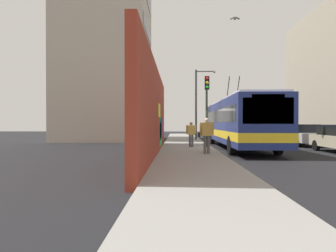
{
  "coord_description": "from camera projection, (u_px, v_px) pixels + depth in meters",
  "views": [
    {
      "loc": [
        -17.72,
        2.27,
        1.65
      ],
      "look_at": [
        2.11,
        2.85,
        1.47
      ],
      "focal_mm": 30.47,
      "sensor_mm": 36.0,
      "label": 1
    }
  ],
  "objects": [
    {
      "name": "ground_plane",
      "position": [
        213.0,
        150.0,
        17.66
      ],
      "size": [
        80.0,
        80.0,
        0.0
      ],
      "primitive_type": "plane",
      "color": "black"
    },
    {
      "name": "sidewalk_slab",
      "position": [
        187.0,
        149.0,
        17.71
      ],
      "size": [
        48.0,
        3.2,
        0.15
      ],
      "primitive_type": "cube",
      "color": "gray",
      "rests_on": "ground_plane"
    },
    {
      "name": "graffiti_wall",
      "position": [
        155.0,
        113.0,
        14.09
      ],
      "size": [
        14.64,
        0.32,
        4.36
      ],
      "color": "maroon",
      "rests_on": "ground_plane"
    },
    {
      "name": "building_far_left",
      "position": [
        107.0,
        32.0,
        28.21
      ],
      "size": [
        8.77,
        8.17,
        21.47
      ],
      "color": "#B2A899",
      "rests_on": "ground_plane"
    },
    {
      "name": "city_bus",
      "position": [
        238.0,
        121.0,
        18.75
      ],
      "size": [
        12.34,
        2.69,
        4.97
      ],
      "color": "navy",
      "rests_on": "ground_plane"
    },
    {
      "name": "parked_car_silver",
      "position": [
        301.0,
        134.0,
        21.16
      ],
      "size": [
        4.49,
        1.84,
        1.58
      ],
      "color": "#B7B7BC",
      "rests_on": "ground_plane"
    },
    {
      "name": "parked_car_white",
      "position": [
        272.0,
        132.0,
        27.62
      ],
      "size": [
        4.08,
        1.83,
        1.58
      ],
      "color": "white",
      "rests_on": "ground_plane"
    },
    {
      "name": "parked_car_black",
      "position": [
        256.0,
        130.0,
        33.16
      ],
      "size": [
        4.37,
        1.92,
        1.58
      ],
      "color": "black",
      "rests_on": "ground_plane"
    },
    {
      "name": "pedestrian_at_curb",
      "position": [
        207.0,
        132.0,
        14.19
      ],
      "size": [
        0.24,
        0.78,
        1.77
      ],
      "color": "#595960",
      "rests_on": "sidewalk_slab"
    },
    {
      "name": "pedestrian_midblock",
      "position": [
        191.0,
        132.0,
        18.11
      ],
      "size": [
        0.22,
        0.65,
        1.59
      ],
      "color": "#595960",
      "rests_on": "sidewalk_slab"
    },
    {
      "name": "traffic_light",
      "position": [
        207.0,
        100.0,
        17.96
      ],
      "size": [
        0.49,
        0.28,
        4.49
      ],
      "color": "#2D382D",
      "rests_on": "sidewalk_slab"
    },
    {
      "name": "street_lamp",
      "position": [
        198.0,
        99.0,
        26.28
      ],
      "size": [
        0.44,
        1.92,
        6.45
      ],
      "color": "#4C4C51",
      "rests_on": "sidewalk_slab"
    },
    {
      "name": "flying_pigeons",
      "position": [
        235.0,
        19.0,
        16.56
      ],
      "size": [
        0.32,
        0.55,
        0.15
      ],
      "color": "slate"
    }
  ]
}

